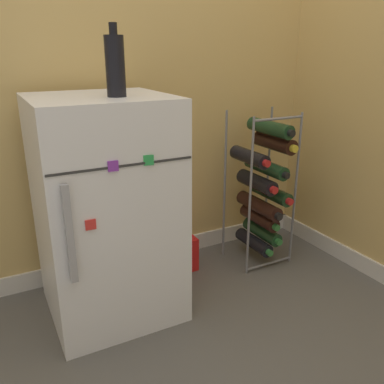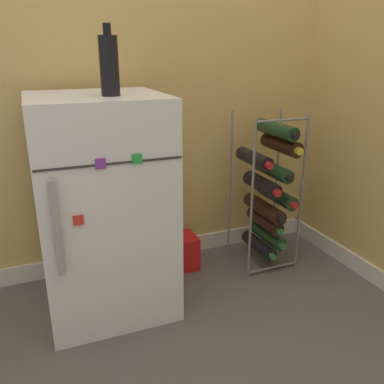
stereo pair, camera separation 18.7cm
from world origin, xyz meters
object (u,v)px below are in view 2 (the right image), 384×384
object	(u,v)px
mini_fridge	(103,206)
fridge_top_bottle	(109,65)
soda_box	(177,252)
wine_rack	(268,189)

from	to	relation	value
mini_fridge	fridge_top_bottle	xyz separation A→B (m)	(0.05, -0.08, 0.57)
mini_fridge	soda_box	bearing A→B (deg)	23.68
mini_fridge	wine_rack	world-z (taller)	mini_fridge
soda_box	wine_rack	bearing A→B (deg)	-12.94
soda_box	fridge_top_bottle	distance (m)	1.03
wine_rack	soda_box	size ratio (longest dim) A/B	3.99
mini_fridge	fridge_top_bottle	world-z (taller)	fridge_top_bottle
soda_box	mini_fridge	bearing A→B (deg)	-156.32
wine_rack	fridge_top_bottle	size ratio (longest dim) A/B	3.20
mini_fridge	fridge_top_bottle	size ratio (longest dim) A/B	3.69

